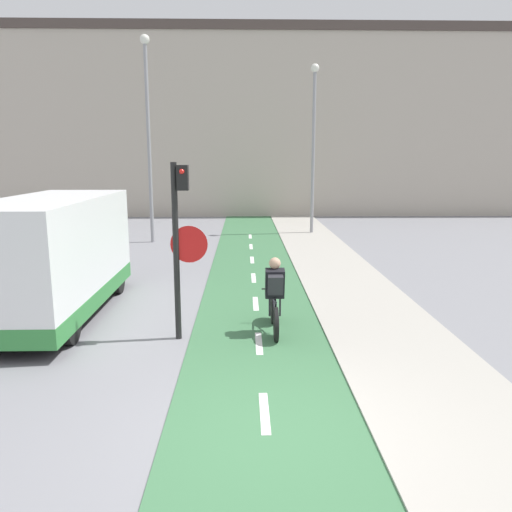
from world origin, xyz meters
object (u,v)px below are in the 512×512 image
(traffic_light_pole, at_px, (180,232))
(cyclist_near, at_px, (275,297))
(street_lamp_sidewalk, at_px, (314,133))
(van, at_px, (53,259))
(street_lamp_far, at_px, (148,121))

(traffic_light_pole, distance_m, cyclist_near, 2.17)
(street_lamp_sidewalk, height_order, cyclist_near, street_lamp_sidewalk)
(cyclist_near, bearing_deg, street_lamp_sidewalk, 79.28)
(cyclist_near, height_order, van, van)
(street_lamp_sidewalk, bearing_deg, street_lamp_far, -162.02)
(street_lamp_far, bearing_deg, van, -92.11)
(street_lamp_far, distance_m, street_lamp_sidewalk, 7.02)
(traffic_light_pole, bearing_deg, street_lamp_far, 102.96)
(cyclist_near, bearing_deg, street_lamp_far, 111.65)
(street_lamp_sidewalk, relative_size, van, 1.35)
(street_lamp_far, bearing_deg, street_lamp_sidewalk, 17.98)
(traffic_light_pole, relative_size, cyclist_near, 1.95)
(street_lamp_far, relative_size, van, 1.46)
(van, bearing_deg, traffic_light_pole, -27.47)
(street_lamp_sidewalk, relative_size, cyclist_near, 4.35)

